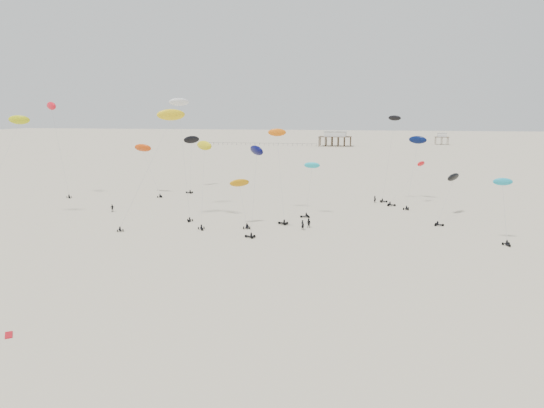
% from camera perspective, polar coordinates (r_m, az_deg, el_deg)
% --- Properties ---
extents(ground_plane, '(900.00, 900.00, 0.00)m').
position_cam_1_polar(ground_plane, '(200.12, 6.26, 3.45)').
color(ground_plane, beige).
extents(pavilion_main, '(21.00, 13.00, 9.80)m').
position_cam_1_polar(pavilion_main, '(349.65, 6.80, 6.89)').
color(pavilion_main, brown).
rests_on(pavilion_main, ground).
extents(pavilion_small, '(9.00, 7.00, 8.00)m').
position_cam_1_polar(pavilion_small, '(381.03, 17.79, 6.62)').
color(pavilion_small, brown).
rests_on(pavilion_small, ground).
extents(pier_fence, '(80.20, 0.20, 1.50)m').
position_cam_1_polar(pier_fence, '(357.65, -1.60, 6.47)').
color(pier_fence, black).
rests_on(pier_fence, ground).
extents(rig_0, '(10.01, 16.77, 27.75)m').
position_cam_1_polar(rig_0, '(120.94, -9.81, 8.86)').
color(rig_0, black).
rests_on(rig_0, ground).
extents(rig_1, '(5.34, 6.43, 9.45)m').
position_cam_1_polar(rig_1, '(104.31, -3.28, 0.91)').
color(rig_1, black).
rests_on(rig_1, ground).
extents(rig_2, '(3.86, 5.05, 11.80)m').
position_cam_1_polar(rig_2, '(114.08, 4.04, 2.06)').
color(rig_2, black).
rests_on(rig_2, ground).
extents(rig_3, '(3.31, 5.03, 11.29)m').
position_cam_1_polar(rig_3, '(98.54, 23.74, -0.17)').
color(rig_3, black).
rests_on(rig_3, ground).
extents(rig_4, '(6.27, 14.49, 18.21)m').
position_cam_1_polar(rig_4, '(110.04, -7.35, 4.73)').
color(rig_4, black).
rests_on(rig_4, ground).
extents(rig_5, '(6.20, 16.82, 19.74)m').
position_cam_1_polar(rig_5, '(135.67, 15.20, 5.40)').
color(rig_5, black).
rests_on(rig_5, ground).
extents(rig_6, '(8.60, 5.75, 24.96)m').
position_cam_1_polar(rig_6, '(151.03, -22.41, 8.46)').
color(rig_6, black).
rests_on(rig_6, ground).
extents(rig_7, '(9.44, 7.76, 12.20)m').
position_cam_1_polar(rig_7, '(132.03, 14.22, 2.14)').
color(rig_7, black).
rests_on(rig_7, ground).
extents(rig_8, '(9.69, 17.00, 24.84)m').
position_cam_1_polar(rig_8, '(111.02, -11.28, 8.38)').
color(rig_8, black).
rests_on(rig_8, ground).
extents(rig_9, '(7.24, 16.22, 22.07)m').
position_cam_1_polar(rig_9, '(114.68, 0.73, 5.02)').
color(rig_9, black).
rests_on(rig_9, ground).
extents(rig_10, '(4.47, 9.38, 16.41)m').
position_cam_1_polar(rig_10, '(97.90, -1.80, 4.08)').
color(rig_10, black).
rests_on(rig_10, ground).
extents(rig_11, '(4.80, 3.74, 21.60)m').
position_cam_1_polar(rig_11, '(134.41, 12.57, 5.51)').
color(rig_11, black).
rests_on(rig_11, ground).
extents(rig_13, '(6.07, 14.84, 23.00)m').
position_cam_1_polar(rig_13, '(122.18, -26.50, 5.70)').
color(rig_13, black).
rests_on(rig_13, ground).
extents(rig_14, '(7.17, 16.05, 14.93)m').
position_cam_1_polar(rig_14, '(119.38, 18.67, 1.93)').
color(rig_14, black).
rests_on(rig_14, ground).
extents(rig_15, '(10.76, 8.62, 14.89)m').
position_cam_1_polar(rig_15, '(148.51, -13.50, 5.29)').
color(rig_15, black).
rests_on(rig_15, ground).
extents(rig_16, '(7.17, 16.43, 18.32)m').
position_cam_1_polar(rig_16, '(158.38, -8.68, 6.12)').
color(rig_16, black).
rests_on(rig_16, ground).
extents(spectator_0, '(1.00, 0.92, 2.28)m').
position_cam_1_polar(spectator_0, '(101.64, 3.31, -2.80)').
color(spectator_0, black).
rests_on(spectator_0, ground).
extents(spectator_1, '(1.20, 1.02, 2.13)m').
position_cam_1_polar(spectator_1, '(103.67, 3.97, -2.56)').
color(spectator_1, black).
rests_on(spectator_1, ground).
extents(spectator_2, '(1.23, 0.73, 2.01)m').
position_cam_1_polar(spectator_2, '(125.02, -16.80, -0.81)').
color(spectator_2, black).
rests_on(spectator_2, ground).
extents(spectator_3, '(0.93, 0.92, 2.14)m').
position_cam_1_polar(spectator_3, '(133.65, 10.99, 0.11)').
color(spectator_3, black).
rests_on(spectator_3, ground).
extents(grounded_kite_b, '(1.62, 1.87, 0.07)m').
position_cam_1_polar(grounded_kite_b, '(61.40, -26.47, -12.53)').
color(grounded_kite_b, '#B60B15').
rests_on(grounded_kite_b, ground).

